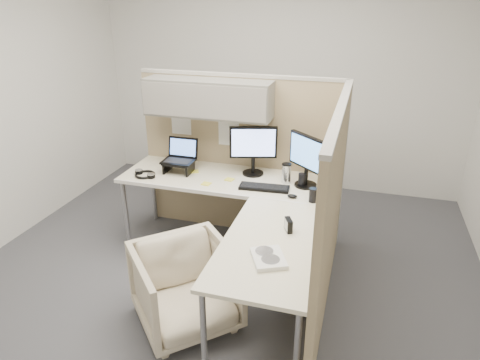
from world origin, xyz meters
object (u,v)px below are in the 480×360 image
(monitor_left, at_px, (253,147))
(keyboard, at_px, (264,188))
(desk, at_px, (239,204))
(office_chair, at_px, (186,284))

(monitor_left, relative_size, keyboard, 1.07)
(desk, xyz_separation_m, keyboard, (0.16, 0.26, 0.05))
(desk, xyz_separation_m, office_chair, (-0.19, -0.72, -0.34))
(monitor_left, bearing_deg, keyboard, -75.09)
(desk, height_order, monitor_left, monitor_left)
(desk, bearing_deg, office_chair, -104.75)
(office_chair, bearing_deg, monitor_left, 39.41)
(office_chair, distance_m, keyboard, 1.11)
(desk, bearing_deg, keyboard, 59.44)
(office_chair, height_order, keyboard, keyboard)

